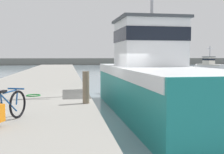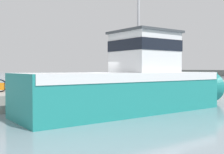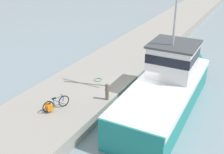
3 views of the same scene
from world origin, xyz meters
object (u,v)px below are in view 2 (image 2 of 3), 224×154
object	(u,v)px
fishing_boat_main	(134,82)
water_bottle_on_curb	(28,89)
mooring_post	(65,83)
bicycle_touring	(7,86)

from	to	relation	value
fishing_boat_main	water_bottle_on_curb	xyz separation A→B (m)	(-5.31, -3.68, -0.49)
mooring_post	water_bottle_on_curb	size ratio (longest dim) A/B	4.33
fishing_boat_main	bicycle_touring	size ratio (longest dim) A/B	7.76
bicycle_touring	water_bottle_on_curb	distance (m)	1.26
mooring_post	fishing_boat_main	bearing A→B (deg)	38.05
fishing_boat_main	mooring_post	xyz separation A→B (m)	(-3.03, -2.37, -0.09)
bicycle_touring	mooring_post	distance (m)	3.28
water_bottle_on_curb	bicycle_touring	bearing A→B (deg)	-80.54
fishing_boat_main	mooring_post	bearing A→B (deg)	-142.98
bicycle_touring	mooring_post	world-z (taller)	mooring_post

